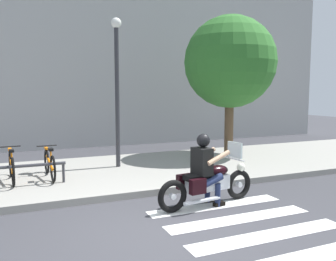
{
  "coord_description": "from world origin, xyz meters",
  "views": [
    {
      "loc": [
        -2.18,
        -5.06,
        2.22
      ],
      "look_at": [
        1.19,
        2.72,
        1.3
      ],
      "focal_mm": 38.14,
      "sensor_mm": 36.0,
      "label": 1
    }
  ],
  "objects_px": {
    "tree_near_rack": "(230,62)",
    "street_lamp": "(117,80)",
    "rider": "(205,165)",
    "bicycle_3": "(50,164)",
    "bicycle_2": "(12,166)",
    "motorcycle": "(208,183)"
  },
  "relations": [
    {
      "from": "bicycle_2",
      "to": "bicycle_3",
      "type": "bearing_deg",
      "value": 0.02
    },
    {
      "from": "motorcycle",
      "to": "bicycle_3",
      "type": "xyz_separation_m",
      "value": [
        -2.69,
        2.94,
        0.04
      ]
    },
    {
      "from": "motorcycle",
      "to": "bicycle_2",
      "type": "distance_m",
      "value": 4.59
    },
    {
      "from": "rider",
      "to": "bicycle_3",
      "type": "relative_size",
      "value": 0.88
    },
    {
      "from": "bicycle_2",
      "to": "street_lamp",
      "type": "xyz_separation_m",
      "value": [
        2.71,
        0.64,
        2.04
      ]
    },
    {
      "from": "bicycle_2",
      "to": "tree_near_rack",
      "type": "distance_m",
      "value": 7.17
    },
    {
      "from": "street_lamp",
      "to": "tree_near_rack",
      "type": "height_order",
      "value": "tree_near_rack"
    },
    {
      "from": "motorcycle",
      "to": "rider",
      "type": "distance_m",
      "value": 0.37
    },
    {
      "from": "rider",
      "to": "street_lamp",
      "type": "distance_m",
      "value": 4.05
    },
    {
      "from": "bicycle_3",
      "to": "motorcycle",
      "type": "bearing_deg",
      "value": -47.47
    },
    {
      "from": "tree_near_rack",
      "to": "rider",
      "type": "bearing_deg",
      "value": -128.12
    },
    {
      "from": "motorcycle",
      "to": "street_lamp",
      "type": "bearing_deg",
      "value": 102.95
    },
    {
      "from": "street_lamp",
      "to": "motorcycle",
      "type": "bearing_deg",
      "value": -77.05
    },
    {
      "from": "bicycle_2",
      "to": "tree_near_rack",
      "type": "relative_size",
      "value": 0.36
    },
    {
      "from": "tree_near_rack",
      "to": "street_lamp",
      "type": "bearing_deg",
      "value": -174.1
    },
    {
      "from": "bicycle_2",
      "to": "bicycle_3",
      "type": "height_order",
      "value": "bicycle_2"
    },
    {
      "from": "bicycle_2",
      "to": "tree_near_rack",
      "type": "xyz_separation_m",
      "value": [
        6.58,
        1.04,
        2.66
      ]
    },
    {
      "from": "bicycle_3",
      "to": "rider",
      "type": "bearing_deg",
      "value": -48.38
    },
    {
      "from": "motorcycle",
      "to": "street_lamp",
      "type": "distance_m",
      "value": 4.22
    },
    {
      "from": "bicycle_3",
      "to": "street_lamp",
      "type": "height_order",
      "value": "street_lamp"
    },
    {
      "from": "motorcycle",
      "to": "bicycle_3",
      "type": "height_order",
      "value": "motorcycle"
    },
    {
      "from": "rider",
      "to": "bicycle_3",
      "type": "distance_m",
      "value": 3.95
    }
  ]
}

